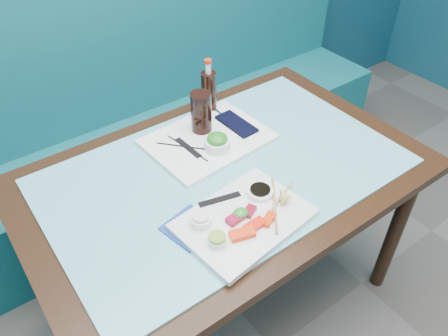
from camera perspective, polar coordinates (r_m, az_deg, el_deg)
booth_bench at (r=2.35m, az=-12.14°, el=3.51°), size 3.00×0.56×1.17m
dining_table at (r=1.59m, az=0.14°, el=-2.72°), size 1.40×0.90×0.75m
glass_top at (r=1.53m, az=0.15°, el=-0.34°), size 1.22×0.76×0.01m
sashimi_plate at (r=1.34m, az=2.61°, el=-6.74°), size 0.42×0.32×0.02m
salmon_left at (r=1.28m, az=2.40°, el=-8.60°), size 0.08×0.06×0.02m
salmon_mid at (r=1.30m, az=4.00°, el=-7.49°), size 0.07×0.04×0.02m
salmon_right at (r=1.33m, az=5.82°, el=-6.68°), size 0.06×0.05×0.01m
tuna_left at (r=1.32m, az=1.47°, el=-6.63°), size 0.06×0.04×0.02m
tuna_right at (r=1.34m, az=3.34°, el=-5.64°), size 0.06×0.05×0.02m
seaweed_garnish at (r=1.33m, az=2.20°, el=-5.91°), size 0.05×0.05×0.03m
ramekin_wasabi at (r=1.26m, az=-0.90°, el=-9.50°), size 0.06×0.06×0.02m
wasabi_fill at (r=1.25m, az=-0.90°, el=-9.01°), size 0.07×0.07×0.01m
ramekin_ginger at (r=1.31m, az=-3.03°, el=-6.92°), size 0.07×0.07×0.03m
ginger_fill at (r=1.30m, az=-3.05°, el=-6.38°), size 0.06×0.06×0.01m
soy_dish at (r=1.41m, az=4.73°, el=-3.14°), size 0.11×0.11×0.02m
soy_fill at (r=1.40m, az=4.76°, el=-2.79°), size 0.08×0.08×0.01m
lemon_wedge at (r=1.37m, az=8.19°, el=-3.82°), size 0.06×0.06×0.05m
chopstick_sleeve at (r=1.39m, az=-0.56°, el=-4.11°), size 0.14×0.06×0.00m
wooden_chopstick_a at (r=1.38m, az=6.62°, el=-4.68°), size 0.16×0.20×0.01m
wooden_chopstick_b at (r=1.38m, az=6.93°, el=-4.51°), size 0.22×0.10×0.01m
serving_tray at (r=1.65m, az=-2.11°, el=3.75°), size 0.46×0.36×0.02m
paper_placemat at (r=1.64m, az=-2.12°, el=4.00°), size 0.37×0.27×0.00m
seaweed_bowl at (r=1.58m, az=-0.89°, el=3.09°), size 0.12×0.12×0.04m
seaweed_salad at (r=1.56m, az=-0.89°, el=3.84°), size 0.09×0.09×0.04m
cola_glass at (r=1.64m, az=-3.00°, el=7.26°), size 0.10×0.10×0.16m
navy_pouch at (r=1.71m, az=1.63°, el=5.76°), size 0.08×0.18×0.01m
fork at (r=1.77m, az=-0.61°, el=7.23°), size 0.01×0.09×0.01m
black_chopstick_a at (r=1.59m, az=-4.85°, el=2.62°), size 0.04×0.21×0.01m
black_chopstick_b at (r=1.60m, az=-4.60°, el=2.73°), size 0.17×0.19×0.01m
tray_sleeve at (r=1.60m, az=-4.72°, el=2.64°), size 0.03×0.15×0.00m
cola_bottle_body at (r=1.78m, az=-1.99°, el=9.82°), size 0.08×0.08×0.17m
cola_bottle_neck at (r=1.73m, az=-2.07°, el=12.93°), size 0.02×0.02×0.04m
cola_bottle_cap at (r=1.71m, az=-2.10°, el=13.77°), size 0.04×0.04×0.01m
blue_napkin at (r=1.33m, az=-4.45°, el=-7.74°), size 0.16×0.16×0.01m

